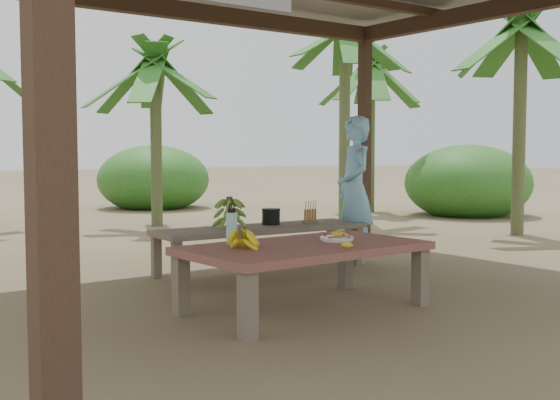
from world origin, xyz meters
TOP-DOWN VIEW (x-y plane):
  - ground at (0.00, 0.00)m, footprint 80.00×80.00m
  - work_table at (-0.30, -0.40)m, footprint 1.83×1.06m
  - bench at (0.42, 1.20)m, footprint 2.23×0.72m
  - ripe_banana_bunch at (-0.85, -0.37)m, footprint 0.32×0.29m
  - plate at (0.01, -0.40)m, footprint 0.26×0.26m
  - loose_banana_front at (-0.18, -0.74)m, footprint 0.15×0.09m
  - loose_banana_side at (0.21, -0.21)m, footprint 0.13×0.14m
  - water_flask at (-0.73, -0.05)m, footprint 0.08×0.08m
  - green_banana_stalk at (0.05, 1.22)m, footprint 0.30×0.30m
  - cooking_pot at (0.58, 1.29)m, footprint 0.18×0.18m
  - skewer_rack at (0.96, 1.12)m, footprint 0.18×0.09m
  - woman at (1.52, 1.08)m, footprint 0.57×0.67m
  - banana_plant_ne at (4.11, 4.20)m, footprint 1.80×1.80m
  - banana_plant_n at (1.45, 5.66)m, footprint 1.80×1.80m
  - banana_plant_e at (5.06, 1.55)m, footprint 1.80×1.80m
  - banana_plant_far at (5.98, 5.57)m, footprint 1.80×1.80m

SIDE VIEW (x-z plane):
  - ground at x=0.00m, z-range 0.00..0.00m
  - bench at x=0.42m, z-range 0.17..0.62m
  - work_table at x=-0.30m, z-range 0.18..0.68m
  - plate at x=0.01m, z-range 0.50..0.54m
  - loose_banana_front at x=-0.18m, z-range 0.50..0.54m
  - loose_banana_side at x=0.21m, z-range 0.50..0.54m
  - cooking_pot at x=0.58m, z-range 0.45..0.60m
  - skewer_rack at x=0.96m, z-range 0.45..0.69m
  - ripe_banana_bunch at x=-0.85m, z-range 0.50..0.65m
  - green_banana_stalk at x=0.05m, z-range 0.45..0.77m
  - water_flask at x=-0.73m, z-range 0.47..0.78m
  - woman at x=1.52m, z-range 0.00..1.57m
  - banana_plant_n at x=1.45m, z-range 0.94..3.79m
  - banana_plant_far at x=5.98m, z-range 1.07..4.19m
  - banana_plant_e at x=5.06m, z-range 1.12..4.35m
  - banana_plant_ne at x=4.11m, z-range 1.23..4.70m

